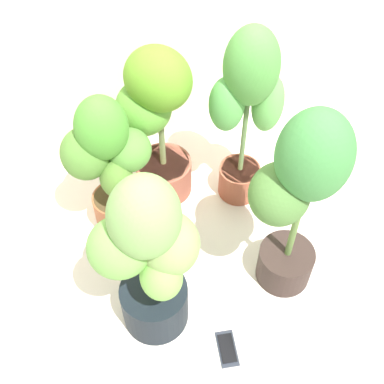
# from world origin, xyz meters

# --- Properties ---
(ground_plane) EXTENTS (8.00, 8.00, 0.00)m
(ground_plane) POSITION_xyz_m (0.00, 0.00, 0.00)
(ground_plane) COLOR silver
(ground_plane) RESTS_ON ground
(potted_plant_front_left) EXTENTS (0.38, 0.31, 0.82)m
(potted_plant_front_left) POSITION_xyz_m (-0.30, -0.10, 0.44)
(potted_plant_front_left) COLOR black
(potted_plant_front_left) RESTS_ON ground
(potted_plant_back_left) EXTENTS (0.37, 0.26, 0.74)m
(potted_plant_back_left) POSITION_xyz_m (-0.28, 0.38, 0.42)
(potted_plant_back_left) COLOR #995232
(potted_plant_back_left) RESTS_ON ground
(potted_plant_back_right) EXTENTS (0.36, 0.30, 0.89)m
(potted_plant_back_right) POSITION_xyz_m (0.31, 0.33, 0.54)
(potted_plant_back_right) COLOR #9B4E37
(potted_plant_back_right) RESTS_ON ground
(potted_plant_front_right) EXTENTS (0.38, 0.32, 0.90)m
(potted_plant_front_right) POSITION_xyz_m (0.24, -0.14, 0.54)
(potted_plant_front_right) COLOR #322521
(potted_plant_front_right) RESTS_ON ground
(potted_plant_back_center) EXTENTS (0.40, 0.37, 0.78)m
(potted_plant_back_center) POSITION_xyz_m (-0.02, 0.51, 0.45)
(potted_plant_back_center) COLOR #964D3C
(potted_plant_back_center) RESTS_ON ground
(cell_phone) EXTENTS (0.11, 0.16, 0.01)m
(cell_phone) POSITION_xyz_m (-0.11, -0.34, 0.00)
(cell_phone) COLOR #292D39
(cell_phone) RESTS_ON ground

